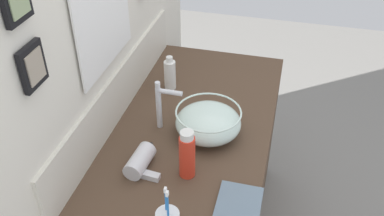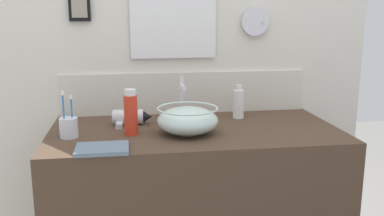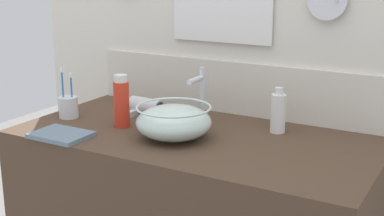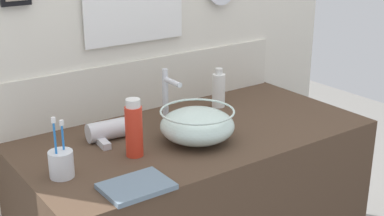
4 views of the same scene
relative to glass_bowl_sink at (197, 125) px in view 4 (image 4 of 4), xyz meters
name	(u,v)px [view 4 (image 4 of 4)]	position (x,y,z in m)	size (l,w,h in m)	color
back_panel	(143,18)	(0.04, 0.44, 0.32)	(2.01, 0.10, 2.43)	silver
glass_bowl_sink	(197,125)	(0.00, 0.00, 0.00)	(0.27, 0.27, 0.12)	silver
faucet	(167,94)	(0.00, 0.20, 0.07)	(0.02, 0.11, 0.23)	silver
hair_drier	(111,130)	(-0.25, 0.20, -0.03)	(0.19, 0.14, 0.07)	silver
toothbrush_cup	(61,163)	(-0.52, 0.02, -0.02)	(0.08, 0.08, 0.21)	silver
lotion_bottle	(219,89)	(0.30, 0.26, 0.01)	(0.06, 0.06, 0.17)	white
shampoo_bottle	(134,129)	(-0.25, 0.02, 0.04)	(0.06, 0.06, 0.21)	red
hand_towel	(136,186)	(-0.37, -0.19, -0.06)	(0.21, 0.15, 0.02)	slate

